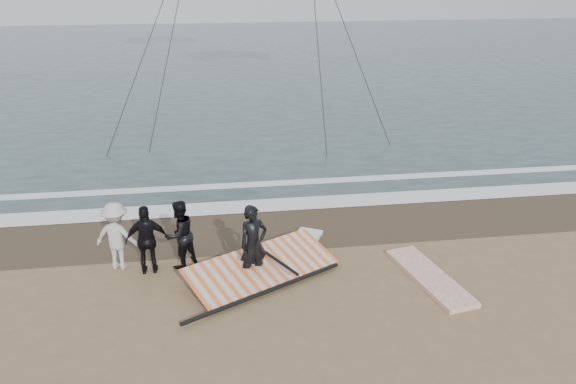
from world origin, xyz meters
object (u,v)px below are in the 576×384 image
(board_cream, at_px, (297,250))
(board_white, at_px, (429,277))
(man_main, at_px, (253,244))
(sail_rig, at_px, (258,267))

(board_cream, bearing_deg, board_white, -3.12)
(board_white, xyz_separation_m, board_cream, (-2.71, 1.69, -0.01))
(man_main, height_order, board_cream, man_main)
(board_cream, xyz_separation_m, sail_rig, (-1.03, -0.95, 0.14))
(board_white, height_order, sail_rig, sail_rig)
(man_main, relative_size, sail_rig, 0.49)
(board_cream, relative_size, sail_rig, 0.64)
(man_main, relative_size, board_white, 0.66)
(man_main, xyz_separation_m, sail_rig, (0.11, 0.19, -0.69))
(board_white, distance_m, board_cream, 3.19)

